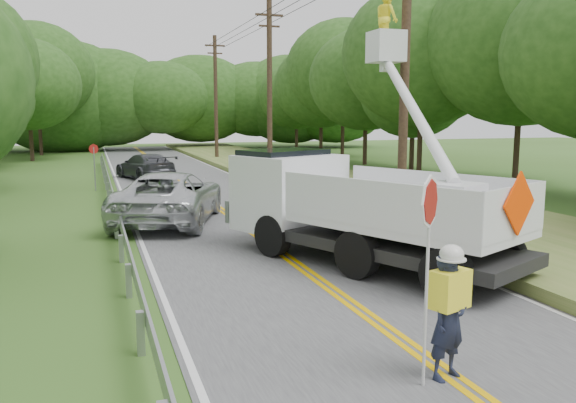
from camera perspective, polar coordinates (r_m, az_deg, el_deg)
name	(u,v)px	position (r m, az deg, el deg)	size (l,w,h in m)	color
ground	(407,345)	(9.78, 11.70, -13.76)	(140.00, 140.00, 0.00)	#36551D
road	(222,210)	(22.56, -6.54, -0.89)	(7.20, 96.00, 0.03)	#444446
guardrail	(113,198)	(22.90, -16.92, 0.31)	(0.18, 48.00, 0.77)	gray
utility_poles	(314,80)	(26.65, 2.63, 11.94)	(1.60, 43.30, 10.00)	black
tall_grass_verge	(385,199)	(25.00, 9.57, 0.29)	(7.00, 96.00, 0.30)	#496627
treeline_right	(426,67)	(38.49, 13.53, 12.85)	(12.68, 54.41, 12.17)	#332319
treeline_horizon	(127,98)	(64.20, -15.68, 9.84)	(56.70, 14.19, 11.71)	#1F4514
flagger	(449,307)	(8.39, 15.61, -10.04)	(1.09, 0.66, 2.90)	#191E33
bucket_truck	(339,192)	(15.18, 5.05, 0.96)	(5.92, 8.78, 7.49)	black
suv_silver	(170,197)	(20.21, -11.61, 0.44)	(2.92, 6.33, 1.76)	silver
suv_darkgrey	(145,166)	(34.49, -13.95, 3.41)	(2.05, 5.04, 1.46)	#3F4047
stop_sign_permanent	(94,160)	(29.67, -18.63, 3.88)	(0.46, 0.21, 2.30)	gray
yard_sign	(433,217)	(18.77, 14.13, -1.52)	(0.44, 0.22, 0.68)	white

